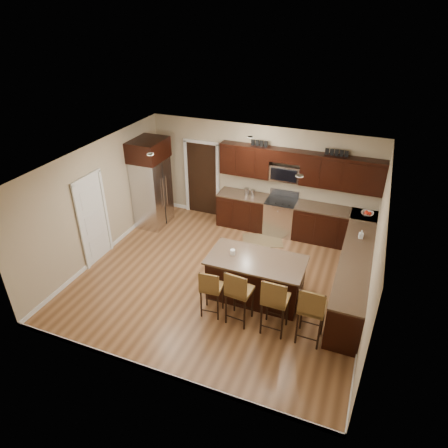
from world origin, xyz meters
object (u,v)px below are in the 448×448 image
at_px(range, 280,216).
at_px(refrigerator, 151,182).
at_px(stool_left, 211,288).
at_px(stool_right, 275,300).
at_px(island, 255,279).
at_px(stool_extra, 312,309).
at_px(stool_mid, 238,292).

relative_size(range, refrigerator, 0.47).
bearing_deg(stool_left, stool_right, -5.75).
distance_m(island, stool_left, 1.07).
xyz_separation_m(range, stool_extra, (1.45, -3.57, 0.28)).
bearing_deg(stool_mid, stool_extra, 4.77).
bearing_deg(island, stool_left, -126.61).
bearing_deg(stool_right, island, 126.42).
bearing_deg(refrigerator, island, -29.00).
bearing_deg(stool_extra, stool_right, -179.40).
bearing_deg(stool_extra, refrigerator, 150.23).
distance_m(island, stool_right, 1.10).
xyz_separation_m(island, stool_left, (-0.62, -0.84, 0.22)).
height_order(island, stool_right, stool_right).
relative_size(stool_right, stool_extra, 1.00).
xyz_separation_m(range, stool_left, (-0.43, -3.56, 0.18)).
bearing_deg(range, island, -85.99).
relative_size(island, stool_right, 1.60).
distance_m(range, stool_right, 3.67).
relative_size(range, island, 0.57).
distance_m(stool_mid, refrigerator, 4.43).
bearing_deg(stool_left, refrigerator, 130.68).
xyz_separation_m(island, stool_extra, (1.26, -0.85, 0.32)).
distance_m(refrigerator, stool_extra, 5.53).
xyz_separation_m(island, refrigerator, (-3.49, 1.93, 0.77)).
distance_m(stool_mid, stool_extra, 1.34).
relative_size(range, stool_right, 0.92).
bearing_deg(stool_extra, range, 112.79).
distance_m(island, refrigerator, 4.06).
distance_m(island, stool_extra, 1.56).
height_order(range, stool_left, range).
xyz_separation_m(range, stool_right, (0.80, -3.57, 0.28)).
xyz_separation_m(stool_left, stool_extra, (1.88, -0.01, 0.10)).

